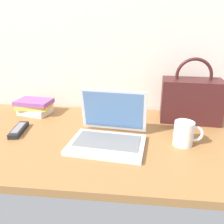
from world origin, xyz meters
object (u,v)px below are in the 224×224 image
Objects in this scene: book_stack at (35,106)px; handbag at (191,99)px; coffee_mug at (184,133)px; remote_control_far at (122,119)px; laptop at (109,132)px; remote_control_near at (19,130)px.

handbag is at bearing -0.26° from book_stack.
coffee_mug is 0.76× the size of remote_control_far.
handbag reaches higher than remote_control_far.
laptop reaches higher than book_stack.
coffee_mug is at bearing -38.94° from remote_control_far.
remote_control_near is 0.50× the size of handbag.
laptop is at bearing -32.47° from book_stack.
handbag is at bearing 16.34° from remote_control_near.
book_stack is (-0.50, 0.06, 0.03)m from remote_control_far.
remote_control_near is at bearing 177.09° from coffee_mug.
laptop is 2.71× the size of coffee_mug.
coffee_mug is 0.30m from handbag.
coffee_mug is at bearing -105.43° from handbag.
book_stack is at bearing 147.53° from laptop.
remote_control_far is (-0.28, 0.22, -0.04)m from coffee_mug.
remote_control_far is 0.49× the size of handbag.
laptop is at bearing -178.34° from coffee_mug.
book_stack is at bearing 159.86° from coffee_mug.
coffee_mug is 0.76m from remote_control_near.
remote_control_near is 0.87m from handbag.
remote_control_near is 0.51m from remote_control_far.
coffee_mug is 0.36m from remote_control_far.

